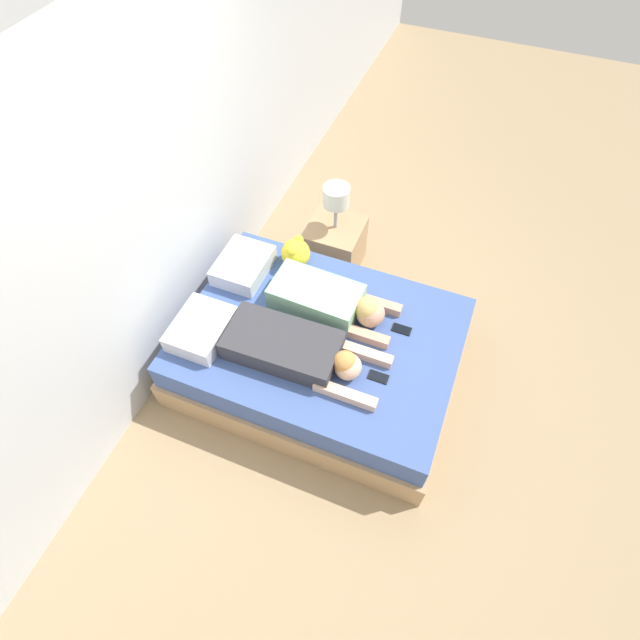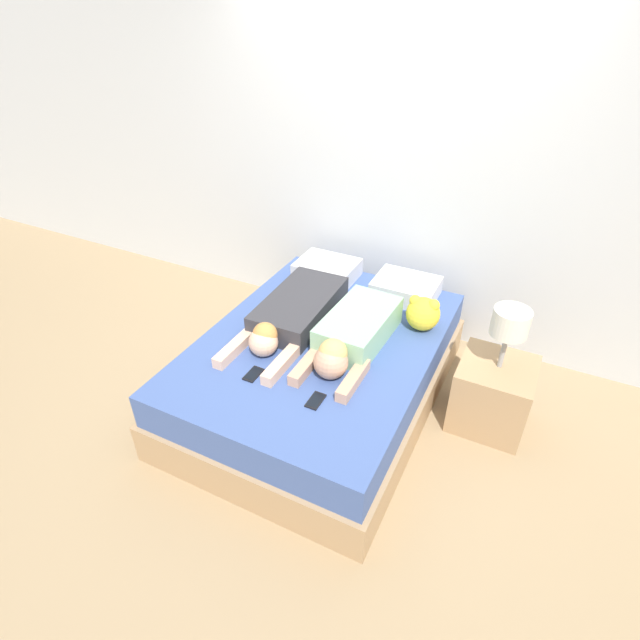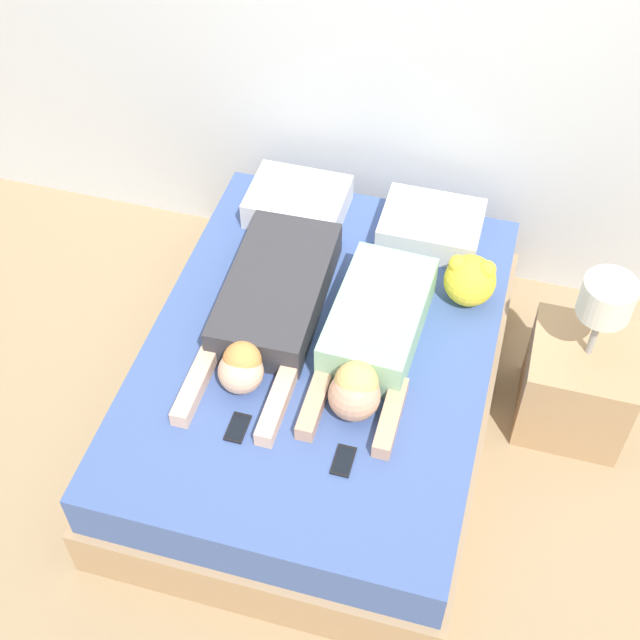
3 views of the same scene
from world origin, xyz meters
name	(u,v)px [view 3 (image 3 of 3)]	position (x,y,z in m)	size (l,w,h in m)	color
ground_plane	(320,414)	(0.00, 0.00, 0.00)	(12.00, 12.00, 0.00)	#9E8460
wall_back	(391,27)	(0.00, 1.14, 1.30)	(12.00, 0.06, 2.60)	silver
bed	(320,381)	(0.00, 0.00, 0.25)	(1.47, 1.99, 0.50)	tan
pillow_head_left	(298,202)	(-0.32, 0.76, 0.57)	(0.45, 0.35, 0.13)	silver
pillow_head_right	(431,226)	(0.32, 0.76, 0.57)	(0.45, 0.35, 0.13)	silver
person_left	(269,307)	(-0.24, 0.07, 0.58)	(0.42, 1.11, 0.21)	#333338
person_right	(372,339)	(0.22, 0.00, 0.60)	(0.37, 0.92, 0.23)	#8CBF99
cell_phone_left	(238,428)	(-0.19, -0.49, 0.51)	(0.07, 0.13, 0.01)	black
cell_phone_right	(343,461)	(0.24, -0.53, 0.51)	(0.07, 0.13, 0.01)	black
plush_toy	(470,279)	(0.54, 0.42, 0.62)	(0.22, 0.22, 0.23)	yellow
nightstand	(579,379)	(1.08, 0.29, 0.27)	(0.45, 0.45, 0.87)	tan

